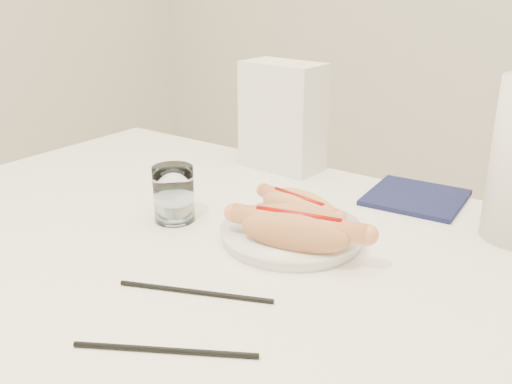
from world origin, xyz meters
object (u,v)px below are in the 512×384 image
Objects in this scene: water_glass at (174,194)px; plate at (292,235)px; table at (223,284)px; hotdog_left at (299,207)px; hotdog_right at (298,229)px; napkin_box at (283,116)px.

plate is at bearing 13.61° from water_glass.
hotdog_left is at bearing 64.66° from table.
hotdog_right is 0.22m from water_glass.
water_glass is at bearing 168.80° from hotdog_right.
table is 5.78× the size of napkin_box.
hotdog_right is at bearing 1.88° from water_glass.
water_glass is (-0.19, -0.05, 0.04)m from plate.
hotdog_right reaches higher than plate.
table is 0.16m from water_glass.
plate is 0.06m from hotdog_right.
plate is at bearing -60.33° from hotdog_left.
hotdog_left is (-0.01, 0.04, 0.03)m from plate.
hotdog_left is 0.80× the size of hotdog_right.
hotdog_right is 2.18× the size of water_glass.
table is 0.15m from hotdog_right.
napkin_box is at bearing 138.79° from hotdog_left.
hotdog_right is at bearing 21.35° from table.
water_glass is (-0.18, -0.08, 0.01)m from hotdog_left.
water_glass reaches higher than plate.
napkin_box is at bearing 91.39° from water_glass.
table is at bearing -14.78° from water_glass.
hotdog_left is 0.31m from napkin_box.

